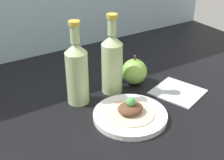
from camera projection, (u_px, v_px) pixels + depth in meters
ground_plane at (101, 121)px, 94.43cm from camera, size 180.00×110.00×4.00cm
plate at (130, 115)px, 92.07cm from camera, size 22.01×22.01×1.96cm
plated_food at (130, 109)px, 91.12cm from camera, size 14.37×14.37×5.27cm
cider_bottle_left at (77, 71)px, 95.38cm from camera, size 6.94×6.94×26.79cm
cider_bottle_right at (112, 62)px, 101.25cm from camera, size 6.94×6.94×26.79cm
apple at (134, 72)px, 109.08cm from camera, size 8.99×8.99×10.71cm
napkin at (178, 91)px, 105.22cm from camera, size 18.74×19.31×0.80cm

